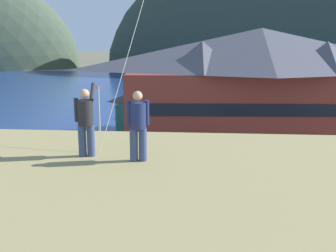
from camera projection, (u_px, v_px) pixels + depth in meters
name	position (u px, v px, depth m)	size (l,w,h in m)	color
ground_plane	(159.00, 236.00, 20.14)	(600.00, 600.00, 0.00)	#66604C
parking_lot_pad	(167.00, 197.00, 25.00)	(40.00, 20.00, 0.10)	slate
bay_water	(190.00, 89.00, 78.55)	(360.00, 84.00, 0.03)	navy
far_hill_east_peak	(327.00, 70.00, 125.34)	(139.69, 61.79, 86.95)	#2D3D33
harbor_lodge	(260.00, 82.00, 38.61)	(27.39, 11.35, 10.81)	brown
storage_shed_waterside	(144.00, 109.00, 42.57)	(5.76, 4.98, 4.74)	#338475
wharf_dock	(176.00, 110.00, 53.64)	(3.20, 15.82, 0.70)	#70604C
moored_boat_wharfside	(147.00, 111.00, 50.99)	(2.98, 7.89, 2.16)	silver
parked_car_back_row_left	(161.00, 209.00, 20.86)	(4.34, 2.33, 1.82)	slate
parked_car_front_row_end	(298.00, 213.00, 20.32)	(4.30, 2.25, 1.82)	navy
parked_car_mid_row_center	(127.00, 175.00, 26.06)	(4.35, 2.35, 1.82)	silver
parked_car_corner_spot	(286.00, 172.00, 26.55)	(4.32, 2.29, 1.82)	navy
parked_car_front_row_silver	(24.00, 200.00, 21.98)	(4.21, 2.07, 1.82)	#B28923
parking_light_pole	(99.00, 120.00, 30.04)	(0.24, 0.78, 6.26)	#ADADB2
person_kite_flyer	(86.00, 120.00, 10.08)	(0.52, 0.69, 1.86)	#384770
person_companion	(138.00, 124.00, 9.68)	(0.54, 0.40, 1.74)	#384770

